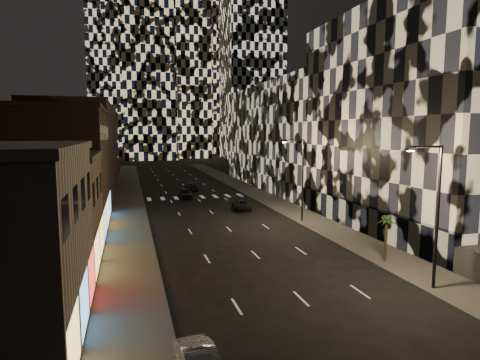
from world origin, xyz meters
TOP-DOWN VIEW (x-y plane):
  - sidewalk_left at (-10.00, 50.00)m, footprint 4.00×120.00m
  - sidewalk_right at (10.00, 50.00)m, footprint 4.00×120.00m
  - curb_left at (-7.90, 50.00)m, footprint 0.20×120.00m
  - curb_right at (7.90, 50.00)m, footprint 0.20×120.00m
  - retail_tan at (-17.00, 21.00)m, footprint 10.00×10.00m
  - retail_brown at (-17.00, 33.50)m, footprint 10.00×15.00m
  - retail_filler_left at (-17.00, 60.00)m, footprint 10.00×40.00m
  - midrise_right at (20.00, 24.50)m, footprint 16.00×25.00m
  - midrise_base at (12.30, 24.50)m, footprint 0.60×25.00m
  - midrise_filler_right at (20.00, 57.00)m, footprint 16.00×40.00m
  - tower_right_mid at (35.00, 135.00)m, footprint 20.00×20.00m
  - tower_left_back at (-12.00, 165.00)m, footprint 24.00×24.00m
  - tower_center_low at (-2.00, 140.00)m, footprint 18.00×18.00m
  - streetlight_near at (8.35, 10.00)m, footprint 2.55×0.25m
  - streetlight_far at (8.35, 30.00)m, footprint 2.55×0.25m
  - car_dark_midlane at (-1.62, 49.36)m, footprint 1.99×4.48m
  - car_dark_oncoming at (0.50, 57.50)m, footprint 1.90×4.63m
  - car_dark_rightlane at (4.00, 38.21)m, footprint 2.64×4.68m
  - palm_tree at (9.00, 15.53)m, footprint 1.77×1.78m

SIDE VIEW (x-z plane):
  - sidewalk_left at x=-10.00m, z-range 0.00..0.15m
  - sidewalk_right at x=10.00m, z-range 0.00..0.15m
  - curb_left at x=-7.90m, z-range 0.00..0.15m
  - curb_right at x=7.90m, z-range 0.00..0.15m
  - car_dark_rightlane at x=4.00m, z-range 0.00..1.24m
  - car_dark_oncoming at x=0.50m, z-range 0.00..1.34m
  - car_dark_midlane at x=-1.62m, z-range 0.00..1.50m
  - midrise_base at x=12.30m, z-range 0.00..3.00m
  - palm_tree at x=9.00m, z-range 1.29..4.79m
  - retail_tan at x=-17.00m, z-range 0.00..8.00m
  - streetlight_near at x=8.35m, z-range 0.85..9.85m
  - streetlight_far at x=8.35m, z-range 0.85..9.85m
  - retail_brown at x=-17.00m, z-range 0.00..12.00m
  - retail_filler_left at x=-17.00m, z-range 0.00..14.00m
  - midrise_filler_right at x=20.00m, z-range 0.00..18.00m
  - midrise_right at x=20.00m, z-range 0.00..22.00m
  - tower_center_low at x=-2.00m, z-range 0.00..95.00m
  - tower_right_mid at x=35.00m, z-range 0.00..100.00m
  - tower_left_back at x=-12.00m, z-range 0.00..120.00m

